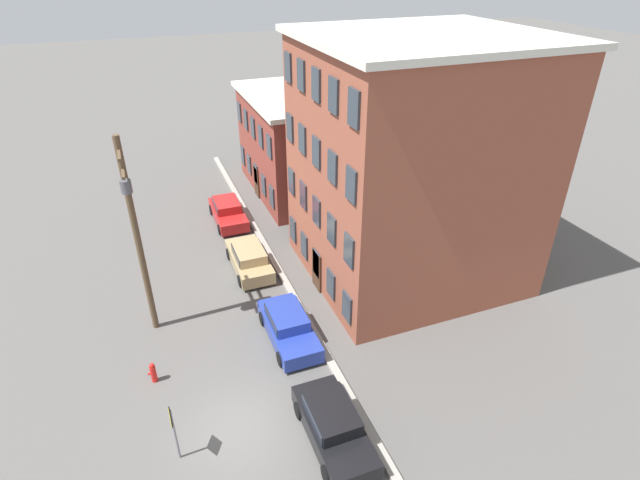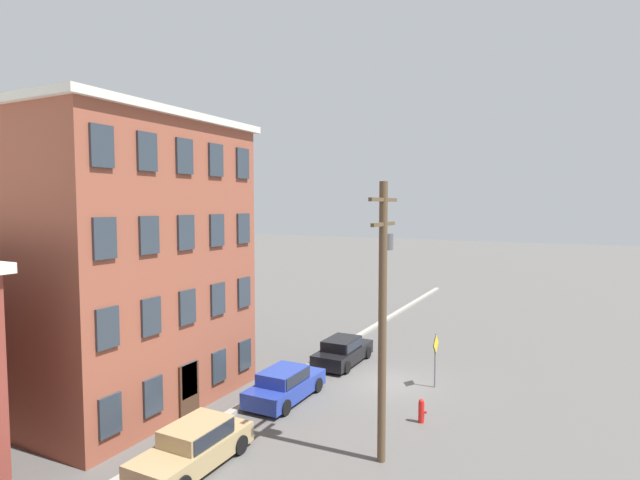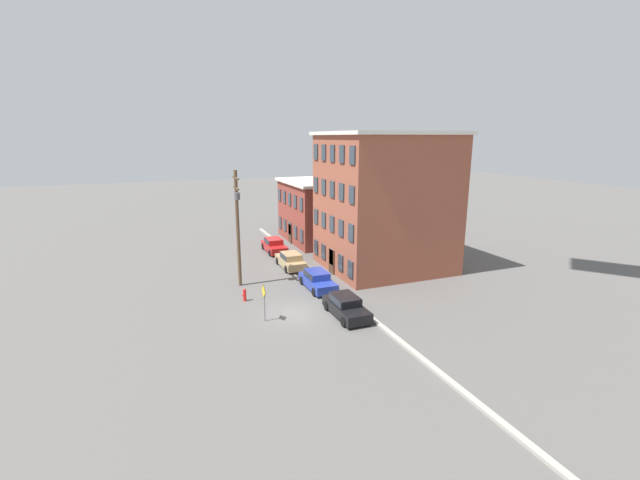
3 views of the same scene
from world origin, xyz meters
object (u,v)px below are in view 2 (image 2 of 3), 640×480
at_px(car_blue, 285,384).
at_px(utility_pole, 383,306).
at_px(car_tan, 194,445).
at_px(car_black, 343,350).
at_px(fire_hydrant, 421,411).
at_px(caution_sign, 436,352).

height_order(car_blue, utility_pole, utility_pole).
distance_m(car_tan, car_black, 12.01).
xyz_separation_m(car_blue, fire_hydrant, (0.53, -6.04, -0.27)).
height_order(car_black, caution_sign, caution_sign).
relative_size(car_black, utility_pole, 0.47).
relative_size(car_black, caution_sign, 1.71).
xyz_separation_m(caution_sign, fire_hydrant, (-4.07, -0.48, -1.23)).
xyz_separation_m(car_tan, utility_pole, (3.21, -5.40, 4.55)).
height_order(car_tan, car_blue, same).
bearing_deg(caution_sign, fire_hydrant, -173.29).
relative_size(caution_sign, utility_pole, 0.27).
bearing_deg(car_blue, car_black, -1.67).
distance_m(car_black, utility_pole, 11.33).
xyz_separation_m(car_blue, car_black, (5.80, -0.17, 0.00)).
bearing_deg(fire_hydrant, utility_pole, 173.86).
relative_size(car_tan, utility_pole, 0.47).
bearing_deg(car_blue, car_tan, -177.58).
distance_m(car_tan, car_blue, 6.22).
distance_m(caution_sign, fire_hydrant, 4.28).
xyz_separation_m(car_black, utility_pole, (-8.80, -5.49, 4.55)).
bearing_deg(car_tan, car_black, 0.44).
bearing_deg(car_black, car_tan, -179.56).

